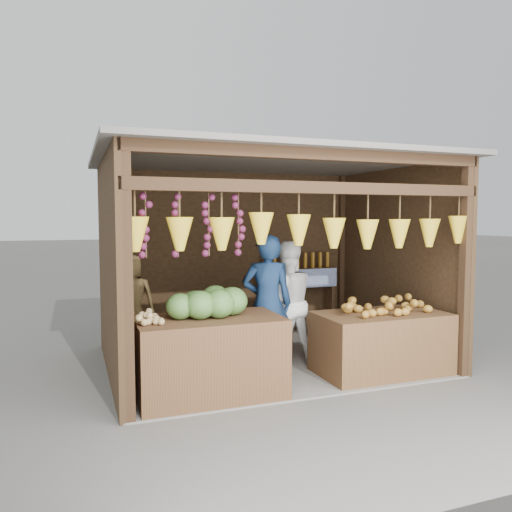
{
  "coord_description": "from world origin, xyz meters",
  "views": [
    {
      "loc": [
        -2.39,
        -6.05,
        1.89
      ],
      "look_at": [
        -0.19,
        -0.1,
        1.41
      ],
      "focal_mm": 35.0,
      "sensor_mm": 36.0,
      "label": 1
    }
  ],
  "objects_px": {
    "woman_standing": "(286,303)",
    "vendor_seated": "(132,299)",
    "counter_left": "(209,358)",
    "man_standing": "(267,303)",
    "counter_right": "(381,343)"
  },
  "relations": [
    {
      "from": "counter_left",
      "to": "vendor_seated",
      "type": "bearing_deg",
      "value": 116.76
    },
    {
      "from": "man_standing",
      "to": "vendor_seated",
      "type": "bearing_deg",
      "value": -5.23
    },
    {
      "from": "counter_left",
      "to": "woman_standing",
      "type": "height_order",
      "value": "woman_standing"
    },
    {
      "from": "counter_left",
      "to": "vendor_seated",
      "type": "xyz_separation_m",
      "value": [
        -0.65,
        1.28,
        0.46
      ]
    },
    {
      "from": "woman_standing",
      "to": "man_standing",
      "type": "bearing_deg",
      "value": 38.2
    },
    {
      "from": "woman_standing",
      "to": "counter_right",
      "type": "bearing_deg",
      "value": 142.98
    },
    {
      "from": "counter_left",
      "to": "vendor_seated",
      "type": "height_order",
      "value": "vendor_seated"
    },
    {
      "from": "vendor_seated",
      "to": "counter_left",
      "type": "bearing_deg",
      "value": 122.93
    },
    {
      "from": "woman_standing",
      "to": "vendor_seated",
      "type": "xyz_separation_m",
      "value": [
        -1.91,
        0.42,
        0.09
      ]
    },
    {
      "from": "counter_left",
      "to": "man_standing",
      "type": "bearing_deg",
      "value": 34.73
    },
    {
      "from": "counter_right",
      "to": "man_standing",
      "type": "height_order",
      "value": "man_standing"
    },
    {
      "from": "counter_left",
      "to": "counter_right",
      "type": "bearing_deg",
      "value": 1.32
    },
    {
      "from": "man_standing",
      "to": "vendor_seated",
      "type": "height_order",
      "value": "man_standing"
    },
    {
      "from": "counter_left",
      "to": "woman_standing",
      "type": "distance_m",
      "value": 1.57
    },
    {
      "from": "woman_standing",
      "to": "counter_left",
      "type": "bearing_deg",
      "value": 39.32
    }
  ]
}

